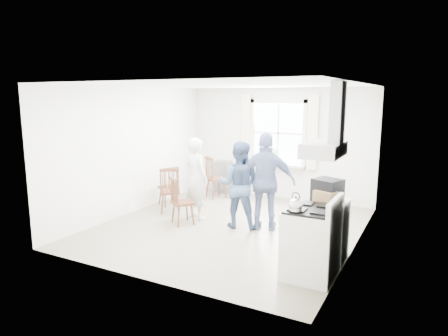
% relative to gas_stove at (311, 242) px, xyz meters
% --- Properties ---
extents(room_shell, '(4.62, 5.12, 2.64)m').
position_rel_gas_stove_xyz_m(room_shell, '(-1.91, 1.35, 0.82)').
color(room_shell, gray).
rests_on(room_shell, ground).
extents(window_assembly, '(1.88, 0.24, 1.70)m').
position_rel_gas_stove_xyz_m(window_assembly, '(-1.91, 3.80, 0.98)').
color(window_assembly, white).
rests_on(window_assembly, room_shell).
extents(range_hood, '(0.45, 0.76, 0.94)m').
position_rel_gas_stove_xyz_m(range_hood, '(0.16, -0.00, 1.42)').
color(range_hood, silver).
rests_on(range_hood, room_shell).
extents(shelf_unit, '(0.40, 0.30, 0.80)m').
position_rel_gas_stove_xyz_m(shelf_unit, '(-3.31, 3.68, -0.08)').
color(shelf_unit, slate).
rests_on(shelf_unit, ground).
extents(gas_stove, '(0.68, 0.76, 1.12)m').
position_rel_gas_stove_xyz_m(gas_stove, '(0.00, 0.00, 0.00)').
color(gas_stove, white).
rests_on(gas_stove, ground).
extents(kettle, '(0.18, 0.18, 0.26)m').
position_rel_gas_stove_xyz_m(kettle, '(-0.15, -0.27, 0.55)').
color(kettle, silver).
rests_on(kettle, gas_stove).
extents(low_cabinet, '(0.50, 0.55, 0.90)m').
position_rel_gas_stove_xyz_m(low_cabinet, '(0.07, 0.70, -0.03)').
color(low_cabinet, silver).
rests_on(low_cabinet, ground).
extents(stereo_stack, '(0.46, 0.44, 0.33)m').
position_rel_gas_stove_xyz_m(stereo_stack, '(0.04, 0.63, 0.58)').
color(stereo_stack, black).
rests_on(stereo_stack, low_cabinet).
extents(cardboard_box, '(0.34, 0.29, 0.18)m').
position_rel_gas_stove_xyz_m(cardboard_box, '(0.04, 0.48, 0.51)').
color(cardboard_box, olive).
rests_on(cardboard_box, low_cabinet).
extents(windsor_chair_a, '(0.56, 0.56, 0.97)m').
position_rel_gas_stove_xyz_m(windsor_chair_a, '(-3.38, 1.49, 0.11)').
color(windsor_chair_a, '#4F2819').
rests_on(windsor_chair_a, ground).
extents(windsor_chair_b, '(0.53, 0.53, 0.91)m').
position_rel_gas_stove_xyz_m(windsor_chair_b, '(-2.84, 0.98, 0.07)').
color(windsor_chair_b, '#4F2819').
rests_on(windsor_chair_b, ground).
extents(windsor_chair_c, '(0.50, 0.50, 0.89)m').
position_rel_gas_stove_xyz_m(windsor_chair_c, '(-3.73, 1.99, 0.06)').
color(windsor_chair_c, '#4F2819').
rests_on(windsor_chair_c, ground).
extents(person_left, '(0.78, 0.78, 1.62)m').
position_rel_gas_stove_xyz_m(person_left, '(-2.73, 1.50, 0.33)').
color(person_left, silver).
rests_on(person_left, ground).
extents(person_mid, '(0.93, 0.93, 1.60)m').
position_rel_gas_stove_xyz_m(person_mid, '(-1.76, 1.42, 0.32)').
color(person_mid, '#415679').
rests_on(person_mid, ground).
extents(person_right, '(1.29, 1.29, 1.77)m').
position_rel_gas_stove_xyz_m(person_right, '(-1.27, 1.50, 0.40)').
color(person_right, navy).
rests_on(person_right, ground).
extents(potted_plant, '(0.22, 0.22, 0.35)m').
position_rel_gas_stove_xyz_m(potted_plant, '(-2.00, 3.71, 0.54)').
color(potted_plant, '#357836').
rests_on(potted_plant, window_assembly).
extents(windsor_chair_d, '(0.58, 0.58, 1.01)m').
position_rel_gas_stove_xyz_m(windsor_chair_d, '(-3.26, 3.03, 0.13)').
color(windsor_chair_d, '#4F2819').
rests_on(windsor_chair_d, ground).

